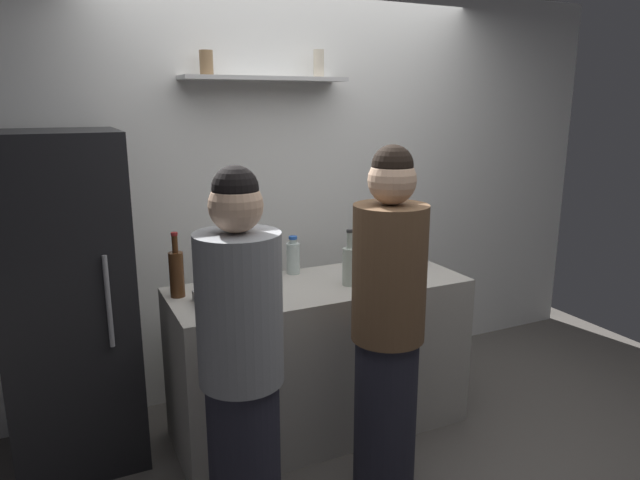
# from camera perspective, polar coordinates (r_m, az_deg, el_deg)

# --- Properties ---
(ground_plane) EXTENTS (5.28, 5.28, 0.00)m
(ground_plane) POSITION_cam_1_polar(r_m,az_deg,el_deg) (3.22, 7.30, -21.81)
(ground_plane) COLOR #59544F
(back_wall_assembly) EXTENTS (4.80, 0.32, 2.60)m
(back_wall_assembly) POSITION_cam_1_polar(r_m,az_deg,el_deg) (3.77, -2.42, 5.11)
(back_wall_assembly) COLOR white
(back_wall_assembly) RESTS_ON ground
(refrigerator) EXTENTS (0.62, 0.64, 1.73)m
(refrigerator) POSITION_cam_1_polar(r_m,az_deg,el_deg) (3.19, -23.89, -5.78)
(refrigerator) COLOR black
(refrigerator) RESTS_ON ground
(counter) EXTENTS (1.65, 0.63, 0.88)m
(counter) POSITION_cam_1_polar(r_m,az_deg,el_deg) (3.33, 0.00, -11.64)
(counter) COLOR #B7B2A8
(counter) RESTS_ON ground
(baking_pan) EXTENTS (0.34, 0.24, 0.05)m
(baking_pan) POSITION_cam_1_polar(r_m,az_deg,el_deg) (2.91, -8.87, -5.69)
(baking_pan) COLOR gray
(baking_pan) RESTS_ON counter
(utensil_holder) EXTENTS (0.10, 0.10, 0.22)m
(utensil_holder) POSITION_cam_1_polar(r_m,az_deg,el_deg) (3.55, 5.61, -1.40)
(utensil_holder) COLOR #B2B2B7
(utensil_holder) RESTS_ON counter
(wine_bottle_amber_glass) EXTENTS (0.08, 0.08, 0.34)m
(wine_bottle_amber_glass) POSITION_cam_1_polar(r_m,az_deg,el_deg) (3.02, -14.15, -3.16)
(wine_bottle_amber_glass) COLOR #472814
(wine_bottle_amber_glass) RESTS_ON counter
(wine_bottle_pale_glass) EXTENTS (0.07, 0.07, 0.31)m
(wine_bottle_pale_glass) POSITION_cam_1_polar(r_m,az_deg,el_deg) (3.12, 2.93, -2.47)
(wine_bottle_pale_glass) COLOR #B2BFB2
(wine_bottle_pale_glass) RESTS_ON counter
(water_bottle_plastic) EXTENTS (0.08, 0.08, 0.22)m
(water_bottle_plastic) POSITION_cam_1_polar(r_m,az_deg,el_deg) (3.33, -2.70, -1.71)
(water_bottle_plastic) COLOR silver
(water_bottle_plastic) RESTS_ON counter
(person_brown_jacket) EXTENTS (0.34, 0.34, 1.69)m
(person_brown_jacket) POSITION_cam_1_polar(r_m,az_deg,el_deg) (2.70, 6.77, -8.87)
(person_brown_jacket) COLOR #262633
(person_brown_jacket) RESTS_ON ground
(person_grey_hoodie) EXTENTS (0.34, 0.34, 1.64)m
(person_grey_hoodie) POSITION_cam_1_polar(r_m,az_deg,el_deg) (2.37, -7.84, -12.94)
(person_grey_hoodie) COLOR #262633
(person_grey_hoodie) RESTS_ON ground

